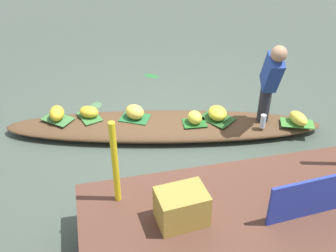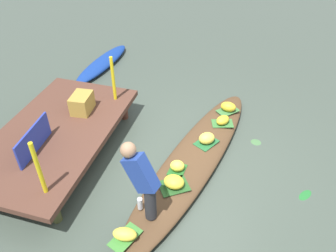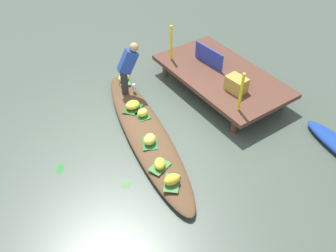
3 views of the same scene
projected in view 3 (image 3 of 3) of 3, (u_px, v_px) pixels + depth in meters
name	position (u px, v px, depth m)	size (l,w,h in m)	color
canal_water	(146.00, 136.00, 7.42)	(40.00, 40.00, 0.00)	#3F4A40
dock_platform	(221.00, 76.00, 8.35)	(3.20, 1.80, 0.48)	#513126
vendor_boat	(146.00, 133.00, 7.35)	(4.43, 0.81, 0.20)	#4F3722
leaf_mat_0	(150.00, 143.00, 6.99)	(0.39, 0.29, 0.01)	#226031
banana_bunch_0	(150.00, 139.00, 6.92)	(0.28, 0.22, 0.20)	#F6D54D
leaf_mat_1	(133.00, 108.00, 7.79)	(0.44, 0.33, 0.01)	#255122
banana_bunch_1	(133.00, 105.00, 7.73)	(0.31, 0.26, 0.18)	gold
leaf_mat_2	(124.00, 80.00, 8.58)	(0.44, 0.24, 0.01)	#3D8133
banana_bunch_2	(124.00, 78.00, 8.53)	(0.32, 0.18, 0.16)	yellow
leaf_mat_3	(172.00, 183.00, 6.25)	(0.42, 0.26, 0.01)	#3C713A
banana_bunch_3	(172.00, 179.00, 6.18)	(0.30, 0.20, 0.19)	gold
leaf_mat_4	(160.00, 166.00, 6.53)	(0.39, 0.26, 0.01)	#387135
banana_bunch_4	(160.00, 164.00, 6.48)	(0.28, 0.20, 0.16)	gold
leaf_mat_5	(143.00, 116.00, 7.60)	(0.32, 0.25, 0.01)	#235F24
banana_bunch_5	(142.00, 113.00, 7.54)	(0.23, 0.19, 0.18)	#EEE346
vendor_person	(128.00, 66.00, 7.81)	(0.28, 0.52, 1.20)	#28282D
water_bottle	(134.00, 88.00, 8.20)	(0.07, 0.07, 0.19)	silver
market_banner	(209.00, 56.00, 8.47)	(0.91, 0.03, 0.43)	#26369C
railing_post_west	(171.00, 43.00, 8.50)	(0.06, 0.06, 0.88)	yellow
railing_post_east	(241.00, 92.00, 7.03)	(0.06, 0.06, 0.88)	yellow
produce_crate	(236.00, 84.00, 7.70)	(0.44, 0.32, 0.33)	#A58437
drifting_plant_0	(60.00, 168.00, 6.76)	(0.28, 0.13, 0.01)	#216B2C
drifting_plant_1	(126.00, 185.00, 6.46)	(0.17, 0.19, 0.01)	#436E40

